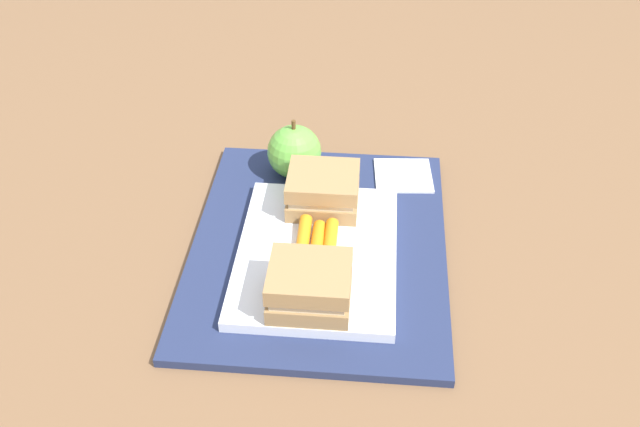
# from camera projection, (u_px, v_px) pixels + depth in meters

# --- Properties ---
(ground_plane) EXTENTS (2.40, 2.40, 0.00)m
(ground_plane) POSITION_uv_depth(u_px,v_px,m) (319.00, 250.00, 0.82)
(ground_plane) COLOR brown
(lunchbag_mat) EXTENTS (0.36, 0.28, 0.01)m
(lunchbag_mat) POSITION_uv_depth(u_px,v_px,m) (319.00, 246.00, 0.82)
(lunchbag_mat) COLOR navy
(lunchbag_mat) RESTS_ON ground_plane
(food_tray) EXTENTS (0.23, 0.17, 0.01)m
(food_tray) POSITION_uv_depth(u_px,v_px,m) (317.00, 254.00, 0.79)
(food_tray) COLOR white
(food_tray) RESTS_ON lunchbag_mat
(sandwich_half_left) EXTENTS (0.07, 0.08, 0.04)m
(sandwich_half_left) POSITION_uv_depth(u_px,v_px,m) (310.00, 286.00, 0.71)
(sandwich_half_left) COLOR #9E7A4C
(sandwich_half_left) RESTS_ON food_tray
(sandwich_half_right) EXTENTS (0.07, 0.08, 0.04)m
(sandwich_half_right) POSITION_uv_depth(u_px,v_px,m) (323.00, 190.00, 0.83)
(sandwich_half_right) COLOR #9E7A4C
(sandwich_half_right) RESTS_ON food_tray
(carrot_sticks_bundle) EXTENTS (0.08, 0.04, 0.02)m
(carrot_sticks_bundle) POSITION_uv_depth(u_px,v_px,m) (316.00, 245.00, 0.78)
(carrot_sticks_bundle) COLOR orange
(carrot_sticks_bundle) RESTS_ON food_tray
(apple) EXTENTS (0.07, 0.07, 0.08)m
(apple) POSITION_uv_depth(u_px,v_px,m) (294.00, 152.00, 0.90)
(apple) COLOR #66B742
(apple) RESTS_ON lunchbag_mat
(paper_napkin) EXTENTS (0.08, 0.08, 0.00)m
(paper_napkin) POSITION_uv_depth(u_px,v_px,m) (403.00, 175.00, 0.91)
(paper_napkin) COLOR white
(paper_napkin) RESTS_ON lunchbag_mat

